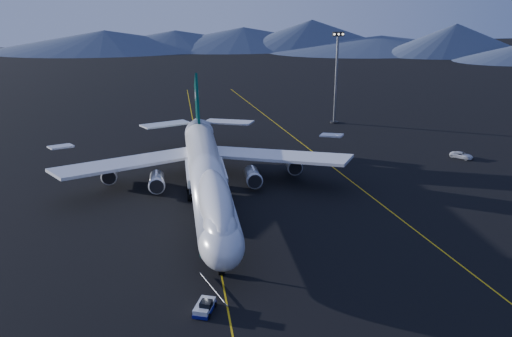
{
  "coord_description": "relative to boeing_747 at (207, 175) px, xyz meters",
  "views": [
    {
      "loc": [
        -5.86,
        -98.96,
        41.33
      ],
      "look_at": [
        9.32,
        1.74,
        6.0
      ],
      "focal_mm": 40.0,
      "sensor_mm": 36.0,
      "label": 1
    }
  ],
  "objects": [
    {
      "name": "service_van",
      "position": [
        60.43,
        18.96,
        -5.1
      ],
      "size": [
        5.3,
        5.36,
        1.43
      ],
      "primitive_type": "imported",
      "rotation": [
        0.0,
        0.0,
        0.77
      ],
      "color": "white",
      "rests_on": "ground"
    },
    {
      "name": "boeing_747",
      "position": [
        0.0,
        0.0,
        0.0
      ],
      "size": [
        59.62,
        72.43,
        19.37
      ],
      "color": "silver",
      "rests_on": "ground"
    },
    {
      "name": "taxiway_line_main",
      "position": [
        -0.0,
        -0.03,
        -5.8
      ],
      "size": [
        0.25,
        220.0,
        0.01
      ],
      "primitive_type": "cube",
      "color": "gold",
      "rests_on": "ground"
    },
    {
      "name": "taxiway_line_side",
      "position": [
        30.0,
        9.97,
        -5.8
      ],
      "size": [
        28.08,
        198.09,
        0.01
      ],
      "primitive_type": "cube",
      "rotation": [
        0.0,
        0.0,
        0.14
      ],
      "color": "gold",
      "rests_on": "ground"
    },
    {
      "name": "pushback_tug",
      "position": [
        -3.0,
        -35.63,
        -5.26
      ],
      "size": [
        3.38,
        4.52,
        1.77
      ],
      "rotation": [
        0.0,
        0.0,
        -0.37
      ],
      "color": "silver",
      "rests_on": "ground"
    },
    {
      "name": "floodlight_mast",
      "position": [
        40.18,
        55.28,
        7.18
      ],
      "size": [
        3.17,
        2.38,
        25.64
      ],
      "rotation": [
        0.0,
        0.0,
        0.05
      ],
      "color": "black",
      "rests_on": "ground"
    },
    {
      "name": "ground",
      "position": [
        -0.0,
        -0.03,
        -5.81
      ],
      "size": [
        500.0,
        500.0,
        0.0
      ],
      "primitive_type": "plane",
      "color": "black",
      "rests_on": "ground"
    }
  ]
}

